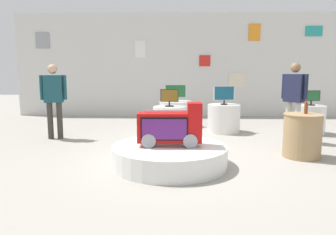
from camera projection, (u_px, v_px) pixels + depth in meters
The scene contains 16 objects.
ground_plane at pixel (187, 157), 5.27m from camera, with size 30.00×30.00×0.00m, color #9E998E.
back_wall_display at pixel (183, 65), 10.16m from camera, with size 11.05×0.13×3.36m.
main_display_pedestal at pixel (170, 155), 4.81m from camera, with size 1.79×1.79×0.32m, color silver.
novelty_firetruck_tv at pixel (171, 128), 4.74m from camera, with size 0.98×0.40×0.67m.
display_pedestal_left_rear at pixel (175, 114), 8.36m from camera, with size 0.87×0.87×0.68m, color silver.
tv_on_left_rear at pixel (176, 92), 8.27m from camera, with size 0.58×0.17×0.45m.
display_pedestal_center_rear at pixel (224, 118), 7.51m from camera, with size 0.79×0.79×0.68m, color silver.
tv_on_center_rear at pixel (224, 94), 7.42m from camera, with size 0.53×0.17×0.45m.
display_pedestal_right_rear at pixel (310, 119), 7.31m from camera, with size 0.68×0.68×0.68m, color silver.
tv_on_right_rear at pixel (312, 97), 7.23m from camera, with size 0.40×0.18×0.35m.
display_pedestal_far_right at pixel (169, 121), 7.06m from camera, with size 0.75×0.75×0.68m, color silver.
tv_on_far_right at pixel (169, 97), 6.97m from camera, with size 0.41×0.20×0.39m.
side_table_round at pixel (302, 135), 5.24m from camera, with size 0.64×0.64×0.75m.
bottle_on_side_table at pixel (306, 108), 5.22m from camera, with size 0.06×0.06×0.24m.
shopper_browsing_near_truck at pixel (294, 96), 6.33m from camera, with size 0.40×0.44×1.64m.
shopper_browsing_rear at pixel (54, 96), 6.66m from camera, with size 0.55×0.27×1.62m.
Camera 1 is at (-0.17, -5.12, 1.43)m, focal length 32.93 mm.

